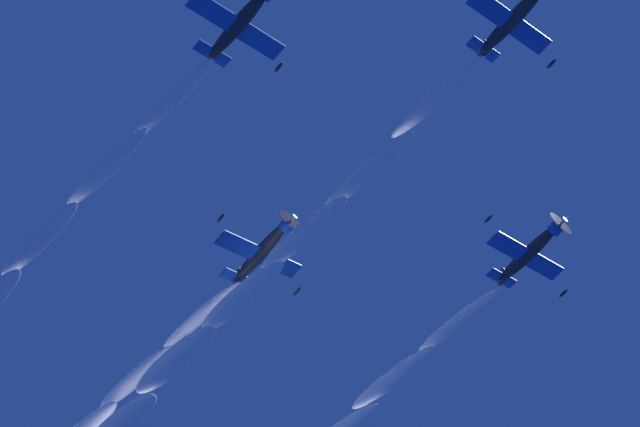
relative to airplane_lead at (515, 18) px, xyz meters
The scene contains 5 objects.
airplane_lead is the anchor object (origin of this frame).
airplane_left_wingman 18.67m from the airplane_lead, 140.96° to the left, with size 7.02×7.50×3.27m.
airplane_right_wingman 17.87m from the airplane_lead, 121.92° to the right, with size 7.02×7.58×3.25m.
airplane_slot_tail 25.00m from the airplane_lead, 169.08° to the right, with size 7.03×7.44×3.60m.
smoke_trail_lead 38.02m from the airplane_lead, 168.94° to the right, with size 55.23×12.76×7.61m.
Camera 1 is at (31.10, -27.59, 1.77)m, focal length 81.60 mm.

